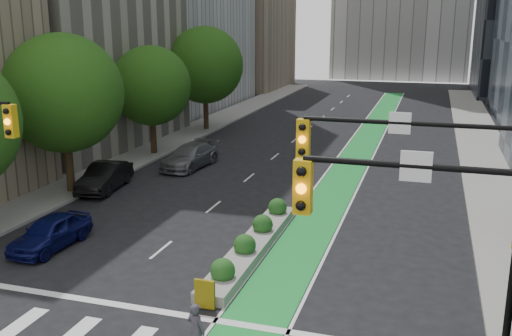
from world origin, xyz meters
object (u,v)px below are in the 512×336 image
Objects in this scene: cyclist at (196,331)px; parked_car_left_mid at (105,177)px; median_planter at (253,242)px; parked_car_left_far at (190,156)px; parked_car_left_near at (51,232)px.

cyclist reaches higher than parked_car_left_mid.
parked_car_left_mid is (-10.70, 6.04, 0.40)m from median_planter.
parked_car_left_far is at bearing 123.73° from median_planter.
cyclist is 22.11m from parked_car_left_far.
median_planter is 8.53m from parked_car_left_near.
parked_car_left_mid is at bearing -30.93° from cyclist.
cyclist is 0.41× the size of parked_car_left_near.
parked_car_left_mid is 0.89× the size of parked_car_left_far.
parked_car_left_mid is at bearing 150.56° from median_planter.
median_planter is 14.77m from parked_car_left_far.
parked_car_left_near is 0.88× the size of parked_car_left_mid.
cyclist is (0.83, -7.91, 0.46)m from median_planter.
parked_car_left_far reaches higher than parked_car_left_near.
cyclist is at bearing -59.97° from parked_car_left_far.
median_planter is at bearing -50.34° from parked_car_left_far.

